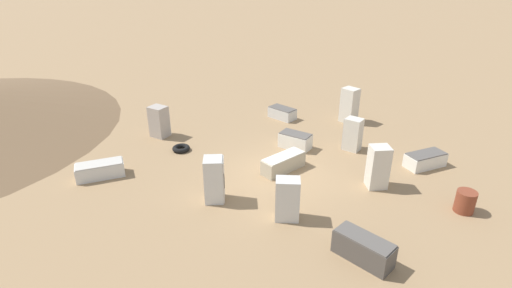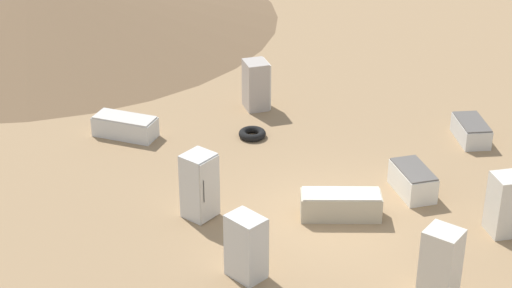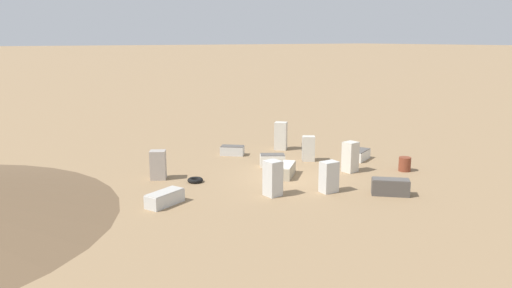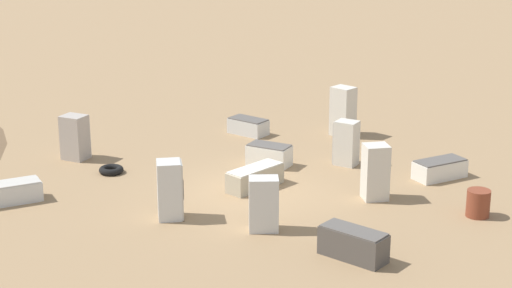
# 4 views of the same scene
# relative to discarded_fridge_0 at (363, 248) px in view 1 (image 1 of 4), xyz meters

# --- Properties ---
(ground_plane) EXTENTS (1000.00, 1000.00, 0.00)m
(ground_plane) POSITION_rel_discarded_fridge_0_xyz_m (-4.94, -2.34, -0.39)
(ground_plane) COLOR #937551
(discarded_fridge_0) EXTENTS (1.67, 1.73, 0.78)m
(discarded_fridge_0) POSITION_rel_discarded_fridge_0_xyz_m (0.00, 0.00, 0.00)
(discarded_fridge_0) COLOR #4C4742
(discarded_fridge_0) RESTS_ON ground_plane
(discarded_fridge_1) EXTENTS (1.50, 1.58, 0.59)m
(discarded_fridge_1) POSITION_rel_discarded_fridge_0_xyz_m (-11.05, -2.10, -0.09)
(discarded_fridge_1) COLOR silver
(discarded_fridge_1) RESTS_ON ground_plane
(discarded_fridge_2) EXTENTS (1.41, 1.84, 0.60)m
(discarded_fridge_2) POSITION_rel_discarded_fridge_0_xyz_m (-5.81, 3.72, -0.09)
(discarded_fridge_2) COLOR silver
(discarded_fridge_2) RESTS_ON ground_plane
(discarded_fridge_3) EXTENTS (1.02, 1.02, 1.83)m
(discarded_fridge_3) POSITION_rel_discarded_fridge_0_xyz_m (-10.69, 1.38, 0.53)
(discarded_fridge_3) COLOR beige
(discarded_fridge_3) RESTS_ON ground_plane
(discarded_fridge_4) EXTENTS (1.81, 1.86, 0.67)m
(discarded_fridge_4) POSITION_rel_discarded_fridge_0_xyz_m (-5.22, -2.17, -0.05)
(discarded_fridge_4) COLOR #B2A88E
(discarded_fridge_4) RESTS_ON ground_plane
(discarded_fridge_5) EXTENTS (0.99, 1.01, 1.51)m
(discarded_fridge_5) POSITION_rel_discarded_fridge_0_xyz_m (-8.43, -8.06, 0.37)
(discarded_fridge_5) COLOR #A89E93
(discarded_fridge_5) RESTS_ON ground_plane
(discarded_fridge_6) EXTENTS (0.63, 0.80, 1.49)m
(discarded_fridge_6) POSITION_rel_discarded_fridge_0_xyz_m (-1.92, -2.11, 0.36)
(discarded_fridge_6) COLOR silver
(discarded_fridge_6) RESTS_ON ground_plane
(discarded_fridge_7) EXTENTS (1.39, 1.95, 0.61)m
(discarded_fridge_7) POSITION_rel_discarded_fridge_0_xyz_m (-4.39, -9.40, -0.08)
(discarded_fridge_7) COLOR silver
(discarded_fridge_7) RESTS_ON ground_plane
(discarded_fridge_8) EXTENTS (0.76, 0.76, 1.66)m
(discarded_fridge_8) POSITION_rel_discarded_fridge_0_xyz_m (-2.92, -4.65, 0.45)
(discarded_fridge_8) COLOR silver
(discarded_fridge_8) RESTS_ON ground_plane
(discarded_fridge_9) EXTENTS (0.88, 0.92, 1.50)m
(discarded_fridge_9) POSITION_rel_discarded_fridge_0_xyz_m (-7.29, 0.96, 0.36)
(discarded_fridge_9) COLOR beige
(discarded_fridge_9) RESTS_ON ground_plane
(discarded_fridge_10) EXTENTS (0.77, 0.78, 1.67)m
(discarded_fridge_10) POSITION_rel_discarded_fridge_0_xyz_m (-4.11, 1.32, 0.45)
(discarded_fridge_10) COLOR beige
(discarded_fridge_10) RESTS_ON ground_plane
(discarded_fridge_11) EXTENTS (1.36, 1.59, 0.70)m
(discarded_fridge_11) POSITION_rel_discarded_fridge_0_xyz_m (-7.39, -1.58, -0.04)
(discarded_fridge_11) COLOR silver
(discarded_fridge_11) RESTS_ON ground_plane
(scrap_tire) EXTENTS (0.79, 0.79, 0.21)m
(scrap_tire) POSITION_rel_discarded_fridge_0_xyz_m (-6.87, -6.72, -0.28)
(scrap_tire) COLOR black
(scrap_tire) RESTS_ON ground_plane
(rusty_barrel) EXTENTS (0.66, 0.66, 0.77)m
(rusty_barrel) POSITION_rel_discarded_fridge_0_xyz_m (-2.57, 3.95, 0.00)
(rusty_barrel) COLOR brown
(rusty_barrel) RESTS_ON ground_plane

